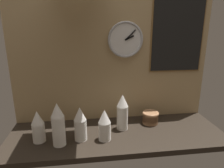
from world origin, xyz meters
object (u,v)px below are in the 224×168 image
cup_stack_center_right (122,112)px  wall_clock (126,40)px  cup_stack_center_left (80,124)px  cup_stack_left (58,124)px  bowl_stack_right (150,117)px  menu_board (177,35)px  cup_stack_far_left (38,126)px  cup_stack_center (104,125)px

cup_stack_center_right → wall_clock: 0.56m
cup_stack_center_left → cup_stack_left: bearing=-161.8°
cup_stack_left → cup_stack_center_right: cup_stack_left is taller
bowl_stack_right → wall_clock: size_ratio=0.48×
bowl_stack_right → menu_board: bearing=30.0°
cup_stack_far_left → cup_stack_center_left: bearing=-2.9°
cup_stack_center_right → bowl_stack_right: 0.27m
cup_stack_center_right → cup_stack_center_left: bearing=-159.9°
cup_stack_center_right → cup_stack_center_left: 0.34m
cup_stack_center_right → bowl_stack_right: (0.25, 0.06, -0.09)m
cup_stack_far_left → cup_stack_center_left: cup_stack_center_left is taller
bowl_stack_right → cup_stack_center_left: bearing=-162.8°
cup_stack_far_left → cup_stack_center_right: cup_stack_center_right is taller
wall_clock → menu_board: size_ratio=0.47×
menu_board → wall_clock: bearing=-178.8°
cup_stack_far_left → bowl_stack_right: 0.87m
menu_board → cup_stack_center_right: bearing=-158.0°
bowl_stack_right → menu_board: (0.23, 0.14, 0.65)m
cup_stack_left → menu_board: (0.94, 0.36, 0.55)m
cup_stack_center_right → menu_board: size_ratio=0.47×
cup_stack_center_right → wall_clock: (0.05, 0.19, 0.53)m
cup_stack_far_left → wall_clock: wall_clock is taller
cup_stack_center_right → cup_stack_left: bearing=-160.5°
cup_stack_center_right → bowl_stack_right: cup_stack_center_right is taller
cup_stack_far_left → cup_stack_center_right: (0.60, 0.10, 0.03)m
cup_stack_left → cup_stack_center_right: bearing=19.5°
cup_stack_far_left → cup_stack_left: cup_stack_left is taller
cup_stack_left → cup_stack_center_left: size_ratio=1.23×
wall_clock → cup_stack_far_left: bearing=-156.3°
cup_stack_far_left → cup_stack_center_left: 0.29m
cup_stack_far_left → cup_stack_left: bearing=-23.0°
menu_board → bowl_stack_right: bearing=-150.0°
cup_stack_center_right → wall_clock: bearing=74.5°
cup_stack_center_right → cup_stack_far_left: bearing=-170.5°
cup_stack_center_left → bowl_stack_right: cup_stack_center_left is taller
cup_stack_center → wall_clock: wall_clock is taller
cup_stack_left → bowl_stack_right: 0.74m
menu_board → cup_stack_far_left: bearing=-164.7°
menu_board → cup_stack_center: bearing=-152.3°
cup_stack_far_left → cup_stack_center: bearing=-4.6°
cup_stack_center_right → cup_stack_center: bearing=-137.6°
cup_stack_center → cup_stack_far_left: same height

